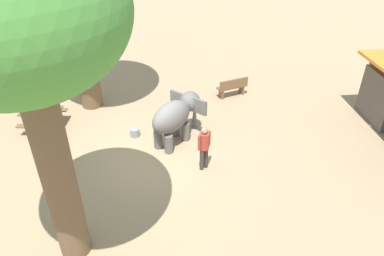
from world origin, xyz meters
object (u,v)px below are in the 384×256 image
at_px(picnic_table_near, 42,115).
at_px(wooden_bench, 232,87).
at_px(elephant, 176,116).
at_px(shade_tree_secondary, 18,22).
at_px(person_handler, 204,145).
at_px(feed_bucket, 135,132).

bearing_deg(picnic_table_near, wooden_bench, 21.27).
bearing_deg(elephant, shade_tree_secondary, -169.75).
bearing_deg(person_handler, picnic_table_near, 29.82).
xyz_separation_m(person_handler, feed_bucket, (-2.18, -2.34, -0.79)).
xyz_separation_m(shade_tree_secondary, wooden_bench, (-7.85, 5.72, -5.49)).
xyz_separation_m(shade_tree_secondary, picnic_table_near, (-6.10, -2.14, -5.37)).
height_order(wooden_bench, picnic_table_near, wooden_bench).
xyz_separation_m(shade_tree_secondary, feed_bucket, (-5.10, 1.41, -5.80)).
xyz_separation_m(wooden_bench, picnic_table_near, (1.75, -7.86, 0.12)).
bearing_deg(picnic_table_near, elephant, -7.15).
xyz_separation_m(elephant, feed_bucket, (-0.45, -1.55, -0.91)).
distance_m(elephant, person_handler, 1.91).
height_order(picnic_table_near, feed_bucket, picnic_table_near).
xyz_separation_m(picnic_table_near, feed_bucket, (1.00, 3.56, -0.43)).
bearing_deg(wooden_bench, picnic_table_near, 174.76).
xyz_separation_m(elephant, wooden_bench, (-3.20, 2.76, -0.60)).
bearing_deg(shade_tree_secondary, picnic_table_near, -160.64).
relative_size(person_handler, feed_bucket, 4.50).
bearing_deg(picnic_table_near, shade_tree_secondary, -61.93).
distance_m(elephant, feed_bucket, 1.85).
distance_m(elephant, shade_tree_secondary, 7.37).
xyz_separation_m(elephant, picnic_table_near, (-1.45, -5.10, -0.49)).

